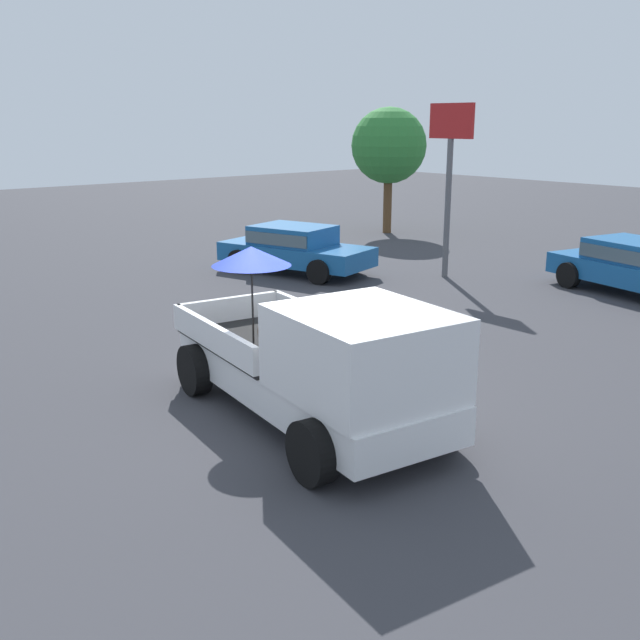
# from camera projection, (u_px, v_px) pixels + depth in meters

# --- Properties ---
(ground_plane) EXTENTS (80.00, 80.00, 0.00)m
(ground_plane) POSITION_uv_depth(u_px,v_px,m) (306.00, 417.00, 10.65)
(ground_plane) COLOR #38383D
(pickup_truck_main) EXTENTS (5.26, 2.82, 2.41)m
(pickup_truck_main) POSITION_uv_depth(u_px,v_px,m) (322.00, 363.00, 10.01)
(pickup_truck_main) COLOR black
(pickup_truck_main) RESTS_ON ground
(parked_sedan_near) EXTENTS (4.62, 2.89, 1.33)m
(parked_sedan_near) POSITION_uv_depth(u_px,v_px,m) (295.00, 247.00, 20.51)
(parked_sedan_near) COLOR black
(parked_sedan_near) RESTS_ON ground
(parked_sedan_far) EXTENTS (4.57, 2.61, 1.33)m
(parked_sedan_far) POSITION_uv_depth(u_px,v_px,m) (637.00, 265.00, 17.99)
(parked_sedan_far) COLOR black
(parked_sedan_far) RESTS_ON ground
(motel_sign) EXTENTS (1.40, 0.16, 4.59)m
(motel_sign) POSITION_uv_depth(u_px,v_px,m) (450.00, 156.00, 19.34)
(motel_sign) COLOR #59595B
(motel_sign) RESTS_ON ground
(tree_by_lot) EXTENTS (2.79, 2.79, 4.65)m
(tree_by_lot) POSITION_uv_depth(u_px,v_px,m) (389.00, 146.00, 27.22)
(tree_by_lot) COLOR brown
(tree_by_lot) RESTS_ON ground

